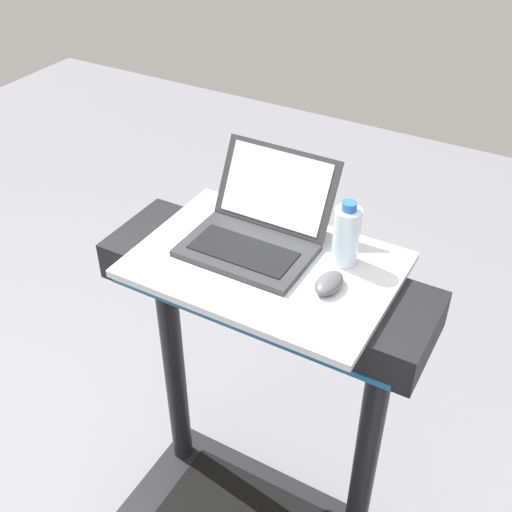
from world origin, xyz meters
name	(u,v)px	position (x,y,z in m)	size (l,w,h in m)	color
desk_board	(266,265)	(0.00, 0.70, 1.16)	(0.67, 0.46, 0.02)	silver
laptop	(256,229)	(-0.06, 0.76, 1.21)	(0.33, 0.33, 0.21)	#2D2D30
computer_mouse	(329,283)	(0.19, 0.68, 1.18)	(0.06, 0.10, 0.03)	#4C4C51
water_bottle	(346,235)	(0.18, 0.80, 1.25)	(0.07, 0.07, 0.18)	silver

